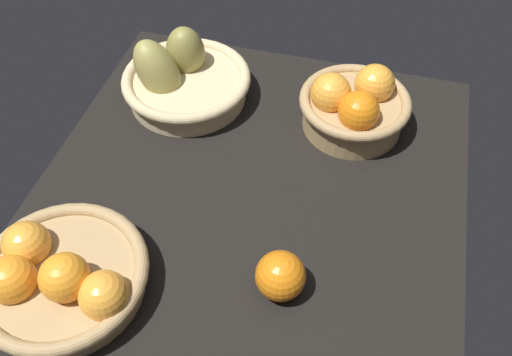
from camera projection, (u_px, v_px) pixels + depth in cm
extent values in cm
cube|color=black|center=(244.00, 211.00, 91.90)|extent=(84.00, 72.00, 3.00)
cylinder|color=#D3BC8C|center=(187.00, 88.00, 106.76)|extent=(22.81, 22.81, 4.66)
torus|color=#D3BC8C|center=(186.00, 79.00, 104.99)|extent=(24.97, 24.97, 2.16)
ellipsoid|color=olive|center=(186.00, 53.00, 106.27)|extent=(10.47, 8.88, 13.05)
ellipsoid|color=#9E934C|center=(158.00, 71.00, 102.78)|extent=(9.90, 13.71, 15.04)
cylinder|color=tan|center=(65.00, 281.00, 79.28)|extent=(22.86, 22.86, 4.07)
torus|color=tan|center=(61.00, 274.00, 77.73)|extent=(25.04, 25.04, 2.18)
sphere|color=#F49E33|center=(27.00, 244.00, 79.55)|extent=(6.99, 6.99, 6.99)
sphere|color=orange|center=(12.00, 280.00, 75.43)|extent=(6.99, 6.99, 6.99)
sphere|color=#F49E33|center=(104.00, 295.00, 74.15)|extent=(6.99, 6.99, 6.99)
sphere|color=orange|center=(65.00, 277.00, 74.24)|extent=(6.99, 6.99, 6.99)
cylinder|color=tan|center=(353.00, 113.00, 101.09)|extent=(18.44, 18.44, 5.99)
torus|color=tan|center=(355.00, 101.00, 98.81)|extent=(20.40, 20.40, 1.96)
sphere|color=orange|center=(359.00, 111.00, 94.79)|extent=(7.37, 7.37, 7.37)
sphere|color=#F49E33|center=(375.00, 84.00, 99.30)|extent=(7.37, 7.37, 7.37)
sphere|color=#F49E33|center=(331.00, 93.00, 97.50)|extent=(7.37, 7.37, 7.37)
sphere|color=orange|center=(280.00, 276.00, 77.93)|extent=(7.40, 7.40, 7.40)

